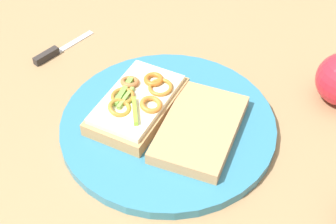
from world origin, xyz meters
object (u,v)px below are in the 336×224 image
Objects in this scene: bread_slice_side at (200,129)px; knife at (56,51)px; plate at (168,125)px; sandwich at (138,103)px.

bread_slice_side is 1.26× the size of knife.
bread_slice_side is (0.01, -0.05, 0.02)m from plate.
bread_slice_side reaches higher than knife.
bread_slice_side is (0.03, -0.10, -0.01)m from sandwich.
plate is 0.05m from bread_slice_side.
plate is 1.77× the size of sandwich.
plate is 0.27m from knife.
knife is (0.02, 0.22, -0.03)m from sandwich.
plate reaches higher than knife.
knife is (-0.01, 0.32, -0.02)m from bread_slice_side.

